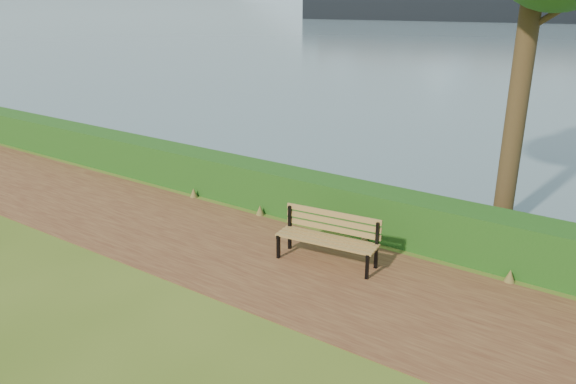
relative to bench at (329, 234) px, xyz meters
The scene contains 5 objects.
ground 1.77m from the bench, 146.91° to the right, with size 140.00×140.00×0.00m, color #425B1A.
path 1.64m from the bench, 156.30° to the right, with size 40.00×3.40×0.01m, color #4F281B.
hedge 2.20m from the bench, 130.01° to the left, with size 32.00×0.85×1.00m, color #164012.
bench is the anchor object (origin of this frame).
cargo_ship 98.00m from the bench, 100.42° to the left, with size 73.63×26.78×22.12m.
Camera 1 is at (6.30, -7.52, 4.91)m, focal length 35.00 mm.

